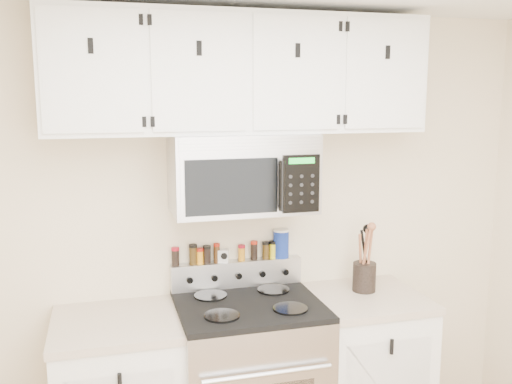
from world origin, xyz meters
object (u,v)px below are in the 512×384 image
microwave (243,173)px  utensil_crock (364,275)px  range (249,383)px  salt_canister (281,243)px

microwave → utensil_crock: bearing=-3.4°
range → microwave: (0.00, 0.13, 1.14)m
microwave → salt_canister: size_ratio=4.49×
range → microwave: microwave is taller
utensil_crock → microwave: bearing=176.6°
microwave → utensil_crock: 0.94m
range → microwave: 1.15m
utensil_crock → range: bearing=-173.2°
range → utensil_crock: size_ratio=2.82×
utensil_crock → salt_canister: 0.51m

